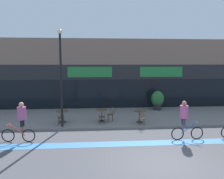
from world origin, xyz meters
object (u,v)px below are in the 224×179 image
bistro_table_2 (140,114)px  cafe_chair_2_near (142,117)px  cafe_chair_1_side (111,113)px  lamp_post (61,72)px  cyclist_1 (21,119)px  bistro_table_0 (62,114)px  bistro_table_1 (102,113)px  cyclist_2 (185,118)px  cafe_chair_1_near (102,116)px  cafe_chair_0_near (61,116)px  planter_pot (158,100)px

bistro_table_2 → cafe_chair_2_near: bearing=-89.7°
cafe_chair_1_side → lamp_post: (-2.98, -1.04, 2.70)m
cafe_chair_2_near → cyclist_1: 6.75m
bistro_table_0 → bistro_table_1: (2.50, -0.01, 0.04)m
lamp_post → cyclist_2: 7.17m
bistro_table_2 → cafe_chair_1_near: bearing=-175.0°
bistro_table_1 → cyclist_2: 5.32m
bistro_table_2 → cafe_chair_0_near: 4.90m
cafe_chair_1_near → bistro_table_2: bearing=-80.0°
cyclist_1 → planter_pot: bearing=-138.9°
bistro_table_2 → cafe_chair_0_near: bearing=-177.6°
bistro_table_0 → cafe_chair_1_near: bearing=-14.3°
bistro_table_1 → lamp_post: 3.70m
planter_pot → lamp_post: size_ratio=0.27×
bistro_table_1 → cyclist_1: (-4.02, -3.10, 0.46)m
bistro_table_0 → bistro_table_2: bistro_table_2 is taller
planter_pot → cyclist_1: cyclist_1 is taller
cyclist_1 → lamp_post: bearing=-123.8°
cyclist_1 → cyclist_2: bearing=-177.2°
cyclist_2 → bistro_table_1: bearing=137.4°
bistro_table_1 → cafe_chair_1_side: cafe_chair_1_side is taller
cafe_chair_2_near → cyclist_2: (1.65, -2.37, 0.51)m
cafe_chair_1_side → planter_pot: planter_pot is taller
bistro_table_0 → lamp_post: (0.14, -1.04, 2.69)m
bistro_table_2 → cafe_chair_0_near: cafe_chair_0_near is taller
planter_pot → lamp_post: 8.43m
bistro_table_0 → bistro_table_1: 2.50m
bistro_table_1 → cafe_chair_0_near: cafe_chair_0_near is taller
bistro_table_2 → cyclist_1: bearing=-157.3°
bistro_table_2 → cafe_chair_1_side: size_ratio=0.81×
bistro_table_0 → cafe_chair_0_near: 0.63m
bistro_table_0 → cafe_chair_1_side: cafe_chair_1_side is taller
bistro_table_2 → cafe_chair_1_side: (-1.77, 0.42, -0.01)m
cafe_chair_1_side → cyclist_2: cyclist_2 is taller
bistro_table_1 → cafe_chair_1_side: bearing=0.2°
cafe_chair_1_side → planter_pot: 5.05m
bistro_table_2 → lamp_post: lamp_post is taller
planter_pot → cyclist_1: 10.61m
bistro_table_2 → cafe_chair_2_near: size_ratio=0.81×
cafe_chair_0_near → cafe_chair_1_near: size_ratio=1.00×
cafe_chair_0_near → cafe_chair_1_side: same height
cafe_chair_0_near → planter_pot: (7.06, 3.77, 0.30)m
planter_pot → lamp_post: (-6.91, -4.19, 2.40)m
bistro_table_1 → bistro_table_2: (2.39, -0.41, -0.04)m
cafe_chair_2_near → cafe_chair_1_near: bearing=78.0°
lamp_post → cafe_chair_1_side: bearing=19.2°
bistro_table_2 → bistro_table_0: bearing=175.0°
bistro_table_0 → cafe_chair_2_near: bearing=-12.1°
bistro_table_1 → bistro_table_2: bistro_table_1 is taller
bistro_table_2 → cafe_chair_0_near: (-4.89, -0.20, -0.01)m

